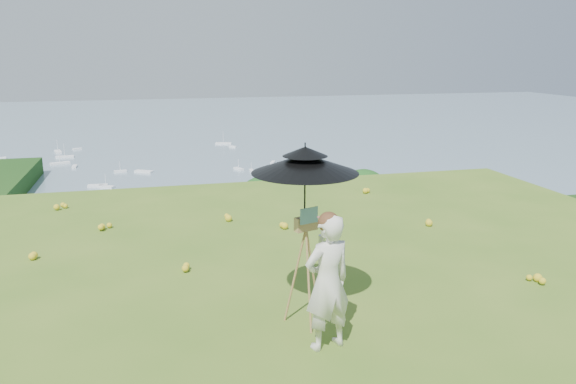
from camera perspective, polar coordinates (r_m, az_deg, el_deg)
name	(u,v)px	position (r m, az deg, el deg)	size (l,w,h in m)	color
ground	(331,293)	(7.89, 4.43, -10.15)	(14.00, 14.00, 0.00)	#4A7521
shoreline_tier	(174,312)	(90.76, -11.48, -11.82)	(170.00, 28.00, 8.00)	gray
bay_water	(154,140)	(249.61, -13.47, 5.13)	(700.00, 700.00, 0.00)	#6D8D9C
slope_trees	(188,289)	(45.67, -10.14, -9.67)	(110.00, 50.00, 6.00)	#184A16
harbor_town	(172,273)	(88.15, -11.69, -8.01)	(110.00, 22.00, 5.00)	silver
moored_boats	(115,181)	(172.12, -17.16, 1.08)	(140.00, 140.00, 0.70)	white
wildflowers	(326,282)	(8.08, 3.87, -9.06)	(10.00, 10.50, 0.12)	gold
painter	(328,282)	(6.23, 4.05, -9.14)	(0.57, 0.37, 1.56)	white
field_easel	(306,266)	(6.76, 1.81, -7.56)	(0.56, 0.56, 1.48)	#8D603B
sun_umbrella	(305,186)	(6.49, 1.72, 0.63)	(1.25, 1.25, 1.01)	black
painter_cap	(329,218)	(5.98, 4.17, -2.63)	(0.22, 0.27, 0.10)	#C9706E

